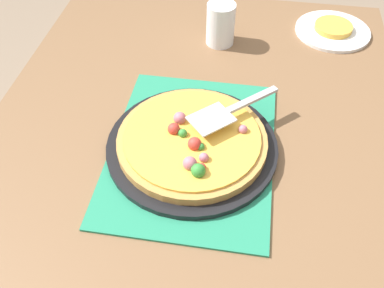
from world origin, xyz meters
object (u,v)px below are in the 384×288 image
at_px(plate_far_right, 332,31).
at_px(pizza_server, 229,111).
at_px(served_slice_right, 334,27).
at_px(pizza_pan, 192,146).
at_px(cup_far, 221,24).
at_px(pizza, 192,140).

xyz_separation_m(plate_far_right, pizza_server, (-0.47, 0.27, 0.07)).
relative_size(served_slice_right, pizza_server, 0.55).
distance_m(pizza_pan, plate_far_right, 0.63).
relative_size(plate_far_right, pizza_server, 1.11).
bearing_deg(cup_far, served_slice_right, -72.39).
bearing_deg(served_slice_right, pizza_server, 150.05).
xyz_separation_m(pizza, plate_far_right, (0.54, -0.34, -0.03)).
distance_m(plate_far_right, pizza_server, 0.54).
height_order(pizza_pan, pizza_server, pizza_server).
height_order(served_slice_right, cup_far, cup_far).
bearing_deg(pizza, pizza_server, -46.52).
bearing_deg(served_slice_right, cup_far, 107.61).
xyz_separation_m(pizza, pizza_server, (0.07, -0.07, 0.04)).
xyz_separation_m(served_slice_right, cup_far, (-0.10, 0.33, 0.04)).
distance_m(pizza, cup_far, 0.43).
relative_size(plate_far_right, cup_far, 1.83).
bearing_deg(served_slice_right, pizza, 147.51).
xyz_separation_m(plate_far_right, cup_far, (-0.10, 0.33, 0.06)).
height_order(pizza_pan, served_slice_right, served_slice_right).
distance_m(served_slice_right, pizza_server, 0.54).
bearing_deg(pizza, pizza_pan, 9.96).
bearing_deg(pizza, cup_far, -1.79).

